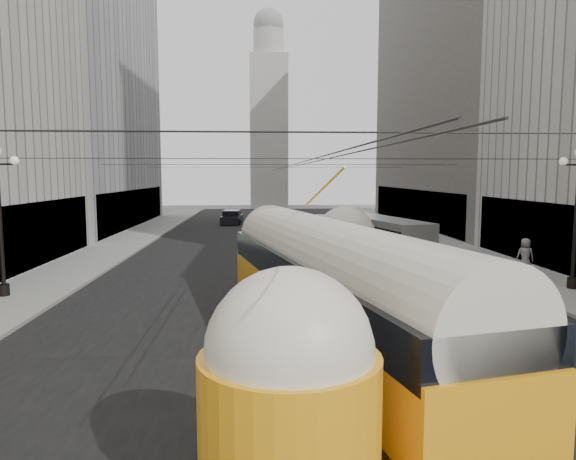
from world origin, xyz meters
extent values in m
cube|color=black|center=(0.00, 32.50, 0.00)|extent=(20.00, 85.00, 0.02)
cube|color=gray|center=(-12.00, 36.00, 0.07)|extent=(4.00, 72.00, 0.15)
cube|color=gray|center=(12.00, 36.00, 0.07)|extent=(4.00, 72.00, 0.15)
cube|color=gray|center=(-0.75, 32.50, 0.00)|extent=(0.12, 85.00, 0.04)
cube|color=gray|center=(0.75, 32.50, 0.00)|extent=(0.12, 85.00, 0.04)
cube|color=black|center=(-14.05, 24.00, 2.00)|extent=(0.10, 18.00, 3.60)
cube|color=#999999|center=(-20.00, 48.00, 14.00)|extent=(12.00, 28.00, 28.00)
cube|color=black|center=(-14.05, 48.00, 2.00)|extent=(0.10, 25.20, 3.60)
cube|color=black|center=(14.05, 22.00, 2.00)|extent=(0.10, 18.00, 3.60)
cube|color=#514C47|center=(20.00, 48.00, 16.00)|extent=(12.00, 32.00, 32.00)
cube|color=black|center=(14.05, 48.00, 2.00)|extent=(0.10, 28.80, 3.60)
cube|color=#B2AFA8|center=(0.00, 80.00, 12.00)|extent=(6.00, 6.00, 24.00)
cylinder|color=#B2AFA8|center=(0.00, 80.00, 26.00)|extent=(4.80, 4.80, 4.00)
sphere|color=gray|center=(0.00, 80.00, 28.96)|extent=(4.80, 4.80, 4.80)
cylinder|color=black|center=(-12.60, 18.00, 3.15)|extent=(0.18, 0.18, 6.00)
cylinder|color=black|center=(-12.60, 18.00, 0.40)|extent=(0.44, 0.44, 0.50)
sphere|color=white|center=(-11.85, 18.00, 5.90)|extent=(0.36, 0.36, 0.36)
cylinder|color=black|center=(12.60, 18.00, 3.15)|extent=(0.18, 0.18, 6.00)
cylinder|color=black|center=(12.60, 18.00, 0.40)|extent=(0.44, 0.44, 0.50)
sphere|color=white|center=(11.85, 18.00, 5.90)|extent=(0.36, 0.36, 0.36)
cylinder|color=black|center=(0.00, 4.00, 6.00)|extent=(25.00, 0.03, 0.03)
cylinder|color=black|center=(0.00, 18.00, 6.00)|extent=(25.00, 0.03, 0.03)
cylinder|color=black|center=(0.00, 32.00, 6.00)|extent=(25.00, 0.03, 0.03)
cylinder|color=black|center=(0.00, 46.00, 6.00)|extent=(25.00, 0.03, 0.03)
cylinder|color=black|center=(0.00, 36.00, 5.80)|extent=(0.03, 72.00, 0.03)
cylinder|color=black|center=(0.40, 36.00, 5.80)|extent=(0.03, 72.00, 0.03)
cube|color=#FFA516|center=(0.50, 10.92, 1.16)|extent=(6.25, 15.74, 1.88)
cube|color=black|center=(0.50, 10.92, 0.28)|extent=(6.15, 15.29, 0.33)
cube|color=black|center=(0.50, 10.92, 2.38)|extent=(6.22, 15.52, 0.94)
cylinder|color=silver|center=(0.50, 10.92, 2.71)|extent=(5.88, 15.44, 2.54)
cylinder|color=#FFA516|center=(-1.20, 3.47, 1.27)|extent=(2.88, 2.88, 2.54)
sphere|color=silver|center=(-1.20, 3.47, 2.60)|extent=(2.66, 2.66, 2.66)
cylinder|color=#FFA516|center=(2.20, 18.38, 1.27)|extent=(2.88, 2.88, 2.54)
sphere|color=silver|center=(2.20, 18.38, 2.60)|extent=(2.66, 2.66, 2.66)
cube|color=#A5A7AA|center=(5.65, 27.41, 1.36)|extent=(4.66, 10.79, 2.64)
cube|color=black|center=(5.65, 27.41, 1.80)|extent=(4.59, 10.43, 0.97)
cube|color=black|center=(5.65, 22.18, 1.67)|extent=(1.99, 0.58, 1.23)
cylinder|color=black|center=(4.55, 23.87, 0.44)|extent=(0.30, 0.88, 0.88)
cylinder|color=black|center=(6.75, 23.87, 0.44)|extent=(0.30, 0.88, 0.88)
cylinder|color=black|center=(4.55, 30.95, 0.44)|extent=(0.30, 0.88, 0.88)
cylinder|color=black|center=(6.75, 30.95, 0.44)|extent=(0.30, 0.88, 0.88)
cube|color=silver|center=(4.37, 43.16, 0.50)|extent=(2.88, 5.03, 0.84)
cube|color=black|center=(4.37, 43.16, 1.10)|extent=(2.21, 2.90, 0.79)
cylinder|color=black|center=(3.49, 41.55, 0.34)|extent=(0.22, 0.67, 0.67)
cylinder|color=black|center=(5.24, 41.55, 0.34)|extent=(0.22, 0.67, 0.67)
cylinder|color=black|center=(3.49, 44.77, 0.34)|extent=(0.22, 0.67, 0.67)
cylinder|color=black|center=(5.24, 44.77, 0.34)|extent=(0.22, 0.67, 0.67)
cube|color=black|center=(-4.59, 51.08, 0.50)|extent=(2.27, 4.81, 0.83)
cube|color=black|center=(-4.59, 51.08, 1.08)|extent=(1.88, 2.69, 0.78)
cylinder|color=black|center=(-5.45, 49.49, 0.33)|extent=(0.22, 0.66, 0.66)
cylinder|color=black|center=(-3.72, 49.49, 0.33)|extent=(0.22, 0.66, 0.66)
cylinder|color=black|center=(-5.45, 52.67, 0.33)|extent=(0.22, 0.66, 0.66)
cylinder|color=black|center=(-3.72, 52.67, 0.33)|extent=(0.22, 0.66, 0.66)
imported|color=slate|center=(12.34, 21.74, 1.07)|extent=(0.96, 0.66, 1.84)
camera|label=1|loc=(-1.66, -4.21, 5.34)|focal=32.00mm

